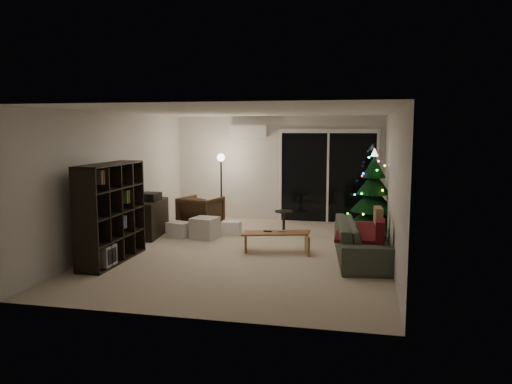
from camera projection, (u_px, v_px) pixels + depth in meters
room at (285, 187)px, 10.22m from camera, size 6.50×7.51×2.60m
bookshelf at (100, 212)px, 8.29m from camera, size 0.83×1.69×1.64m
media_cabinet at (150, 218)px, 10.25m from camera, size 0.57×1.23×0.74m
stereo at (149, 197)px, 10.19m from camera, size 0.38×0.44×0.16m
armchair at (201, 213)px, 10.92m from camera, size 0.96×0.97×0.74m
ottoman at (205, 228)px, 10.05m from camera, size 0.55×0.55×0.43m
cardboard_box_a at (179, 230)px, 10.18m from camera, size 0.50×0.43×0.31m
cardboard_box_b at (231, 228)px, 10.45m from camera, size 0.40×0.31×0.27m
side_table at (284, 222)px, 10.61m from camera, size 0.44×0.44×0.47m
floor_lamp at (221, 190)px, 11.55m from camera, size 0.25×0.25×1.57m
sofa at (364, 241)px, 8.43m from camera, size 1.09×2.30×0.65m
sofa_throw at (358, 232)px, 8.43m from camera, size 0.69×1.60×0.05m
cushion_a at (378, 219)px, 8.97m from camera, size 0.17×0.44×0.43m
cushion_b at (380, 234)px, 7.71m from camera, size 0.16×0.44×0.43m
coffee_table at (276, 242)px, 8.91m from camera, size 1.24×0.70×0.37m
remote_a at (268, 231)px, 8.91m from camera, size 0.15×0.04×0.02m
remote_b at (282, 231)px, 8.91m from camera, size 0.14×0.08×0.02m
christmas_tree at (373, 194)px, 10.04m from camera, size 1.19×1.19×1.81m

